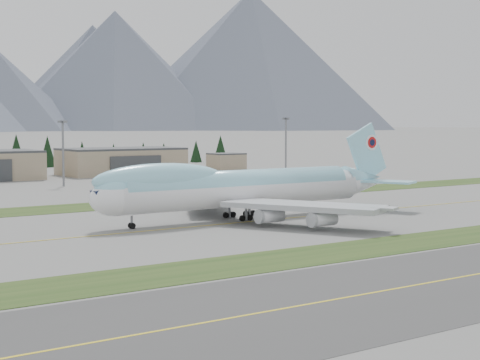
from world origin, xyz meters
TOP-DOWN VIEW (x-y plane):
  - ground at (0.00, 0.00)m, footprint 7000.00×7000.00m
  - grass_strip_near at (0.00, -38.00)m, footprint 400.00×14.00m
  - grass_strip_far at (0.00, 45.00)m, footprint 400.00×18.00m
  - taxiway_line_main at (0.00, 0.00)m, footprint 400.00×0.40m
  - boeing_747_freighter at (5.08, 4.67)m, footprint 78.34×68.38m
  - hangar_right at (45.00, 149.90)m, footprint 48.00×26.60m
  - control_shed at (95.00, 148.00)m, footprint 14.00×12.00m
  - floodlight_masts at (-5.61, 108.56)m, footprint 188.87×5.72m
  - service_vehicle_b at (31.89, 126.69)m, footprint 3.55×2.58m
  - service_vehicle_c at (74.32, 122.01)m, footprint 1.96×4.77m

SIDE VIEW (x-z plane):
  - ground at x=0.00m, z-range 0.00..0.00m
  - grass_strip_near at x=0.00m, z-range -0.04..0.04m
  - grass_strip_far at x=0.00m, z-range -0.04..0.04m
  - taxiway_line_main at x=0.00m, z-range -0.01..0.01m
  - service_vehicle_b at x=31.89m, z-range -0.56..0.56m
  - service_vehicle_c at x=74.32m, z-range -0.69..0.69m
  - control_shed at x=95.00m, z-range 0.00..7.60m
  - hangar_right at x=45.00m, z-range -0.01..10.79m
  - boeing_747_freighter at x=5.08m, z-range -3.55..17.30m
  - floodlight_masts at x=-5.61m, z-range 3.68..26.77m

